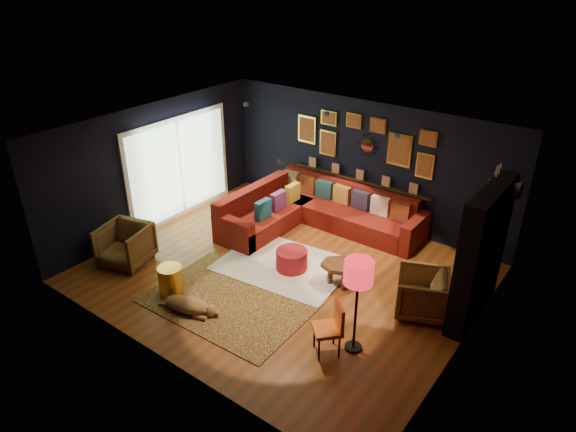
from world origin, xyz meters
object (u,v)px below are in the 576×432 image
Objects in this scene: orange_chair at (332,324)px; floor_lamp at (358,277)px; dog at (187,302)px; coffee_table at (342,267)px; sectional at (312,213)px; pouf at (292,259)px; gold_stool at (171,281)px; armchair_right at (422,292)px; armchair_left at (125,243)px.

orange_chair is 0.84m from floor_lamp.
dog is (-2.58, -0.85, -1.07)m from floor_lamp.
sectional is at bearing 138.17° from coffee_table.
gold_stool is (-1.19, -1.81, 0.04)m from pouf.
sectional reaches higher than coffee_table.
pouf reaches higher than dog.
orange_chair is at bearing -51.34° from sectional.
coffee_table is 0.97m from pouf.
armchair_right is at bearing 29.45° from gold_stool.
armchair_left reaches higher than gold_stool.
coffee_table is 1.09× the size of orange_chair.
armchair_right is (1.45, 0.06, 0.07)m from coffee_table.
sectional is 3.36m from armchair_right.
dog is (0.58, -0.19, -0.07)m from gold_stool.
coffee_table is 3.99m from armchair_left.
sectional is 3.92m from floor_lamp.
sectional is 4.08× the size of orange_chair.
floor_lamp reaches higher than dog.
sectional reaches higher than gold_stool.
armchair_right is 4.13m from gold_stool.
armchair_right is 3.75m from dog.
floor_lamp reaches higher than pouf.
gold_stool is (-0.53, -3.42, -0.06)m from sectional.
coffee_table is 1.45m from armchair_right.
sectional is at bearing -136.96° from armchair_right.
orange_chair is (4.34, 0.25, 0.07)m from armchair_left.
armchair_left is 4.67m from floor_lamp.
floor_lamp is at bearing -52.14° from coffee_table.
coffee_table is 0.61× the size of floor_lamp.
armchair_left reaches higher than armchair_right.
orange_chair reaches higher than dog.
orange_chair is (2.41, -3.01, 0.17)m from sectional.
sectional is 3.79m from armchair_left.
armchair_left is 1.02× the size of orange_chair.
armchair_right is 1.75m from orange_chair.
armchair_left is 1.42m from gold_stool.
sectional is at bearing 75.17° from dog.
orange_chair is (1.74, -1.40, 0.27)m from pouf.
armchair_left is at bearing 173.55° from gold_stool.
floor_lamp is at bearing -8.75° from armchair_left.
armchair_right is (2.40, 0.22, 0.19)m from pouf.
orange_chair is 0.77× the size of dog.
pouf is 0.68× the size of orange_chair.
gold_stool is at bearing -83.17° from armchair_right.
orange_chair is at bearing -11.72° from armchair_left.
coffee_table is at bearing -41.83° from sectional.
coffee_table is 1.76× the size of gold_stool.
floor_lamp is at bearing -46.30° from sectional.
gold_stool is at bearing -129.07° from orange_chair.
armchair_left is at bearing -152.95° from coffee_table.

